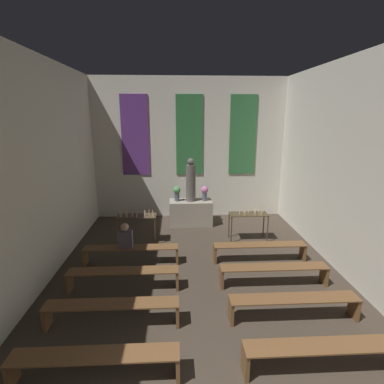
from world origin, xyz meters
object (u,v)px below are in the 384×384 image
at_px(pew_second_right, 294,303).
at_px(flower_vase_left, 177,192).
at_px(pew_third_right, 274,271).
at_px(altar, 191,212).
at_px(pew_front_left, 95,361).
at_px(pew_back_left, 131,251).
at_px(statue, 191,181).
at_px(pew_third_left, 123,275).
at_px(candle_rack_right, 249,217).
at_px(pew_front_right, 324,351).
at_px(pew_second_left, 112,309).
at_px(candle_rack_left, 137,219).
at_px(person_seated, 125,237).
at_px(pew_back_right, 259,248).
at_px(flower_vase_right, 205,192).

bearing_deg(pew_second_right, flower_vase_left, 112.53).
height_order(flower_vase_left, pew_third_right, flower_vase_left).
xyz_separation_m(altar, pew_second_right, (1.68, -5.21, -0.08)).
bearing_deg(pew_front_left, pew_back_left, 90.00).
distance_m(statue, pew_third_left, 4.52).
relative_size(candle_rack_right, pew_front_left, 0.48).
bearing_deg(pew_front_right, pew_third_right, 90.00).
bearing_deg(pew_third_right, pew_front_left, -144.73).
distance_m(pew_front_left, pew_second_left, 1.19).
relative_size(candle_rack_left, person_seated, 1.78).
bearing_deg(pew_back_left, pew_front_left, -90.00).
xyz_separation_m(flower_vase_left, pew_second_right, (2.16, -5.21, -0.82)).
bearing_deg(pew_back_left, candle_rack_right, 22.14).
relative_size(pew_second_left, pew_back_right, 1.00).
bearing_deg(pew_second_right, pew_third_left, 160.53).
distance_m(flower_vase_left, pew_third_left, 4.27).
xyz_separation_m(statue, flower_vase_right, (0.48, 0.00, -0.38)).
xyz_separation_m(altar, pew_third_right, (1.68, -4.02, -0.08)).
bearing_deg(flower_vase_left, pew_second_right, -67.47).
relative_size(flower_vase_right, pew_back_left, 0.21).
relative_size(altar, pew_second_right, 0.61).
height_order(statue, pew_third_left, statue).
xyz_separation_m(statue, pew_back_left, (-1.68, -2.83, -1.20)).
distance_m(flower_vase_right, pew_third_left, 4.64).
bearing_deg(person_seated, candle_rack_left, 85.15).
distance_m(flower_vase_right, person_seated, 3.67).
relative_size(flower_vase_left, candle_rack_right, 0.44).
bearing_deg(pew_third_right, pew_back_left, 160.53).
xyz_separation_m(altar, pew_back_right, (1.68, -2.83, -0.08)).
bearing_deg(statue, altar, 0.00).
distance_m(flower_vase_right, candle_rack_left, 2.65).
height_order(candle_rack_left, pew_third_right, candle_rack_left).
distance_m(flower_vase_left, pew_second_left, 5.40).
height_order(statue, pew_second_right, statue).
height_order(pew_front_left, pew_second_right, same).
relative_size(altar, pew_front_left, 0.61).
bearing_deg(altar, person_seated, -122.57).
height_order(pew_second_left, pew_third_right, same).
bearing_deg(pew_third_left, pew_back_left, 90.00).
relative_size(pew_third_left, person_seated, 3.71).
bearing_deg(flower_vase_left, candle_rack_right, -33.79).
relative_size(pew_front_left, pew_back_right, 1.00).
bearing_deg(pew_front_left, pew_second_left, 90.00).
xyz_separation_m(altar, pew_third_left, (-1.68, -4.02, -0.08)).
height_order(pew_front_left, pew_third_left, same).
xyz_separation_m(pew_front_right, pew_back_right, (0.00, 3.56, 0.00)).
relative_size(pew_second_right, pew_third_right, 1.00).
xyz_separation_m(flower_vase_left, pew_front_left, (-1.20, -6.39, -0.82)).
xyz_separation_m(statue, pew_third_left, (-1.68, -4.02, -1.20)).
relative_size(pew_third_right, pew_back_left, 1.00).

